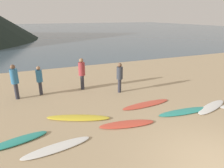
{
  "coord_description": "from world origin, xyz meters",
  "views": [
    {
      "loc": [
        -4.52,
        -2.99,
        4.07
      ],
      "look_at": [
        -0.69,
        6.33,
        0.6
      ],
      "focal_mm": 31.98,
      "sensor_mm": 36.0,
      "label": 1
    }
  ],
  "objects_px": {
    "surfboard_3": "(127,124)",
    "surfboard_6": "(211,107)",
    "person_0": "(15,79)",
    "person_1": "(120,75)",
    "surfboard_0": "(18,141)",
    "person_3": "(39,78)",
    "surfboard_2": "(78,118)",
    "surfboard_4": "(146,104)",
    "person_2": "(82,71)",
    "surfboard_1": "(57,147)",
    "surfboard_5": "(184,111)"
  },
  "relations": [
    {
      "from": "surfboard_3",
      "to": "surfboard_6",
      "type": "distance_m",
      "value": 4.34
    },
    {
      "from": "person_0",
      "to": "person_1",
      "type": "bearing_deg",
      "value": -57.82
    },
    {
      "from": "surfboard_0",
      "to": "person_3",
      "type": "relative_size",
      "value": 1.25
    },
    {
      "from": "surfboard_2",
      "to": "person_0",
      "type": "height_order",
      "value": "person_0"
    },
    {
      "from": "surfboard_6",
      "to": "person_3",
      "type": "distance_m",
      "value": 8.69
    },
    {
      "from": "surfboard_0",
      "to": "surfboard_4",
      "type": "bearing_deg",
      "value": -4.14
    },
    {
      "from": "person_1",
      "to": "person_2",
      "type": "xyz_separation_m",
      "value": [
        -1.79,
        1.25,
        0.09
      ]
    },
    {
      "from": "surfboard_6",
      "to": "person_2",
      "type": "height_order",
      "value": "person_2"
    },
    {
      "from": "surfboard_1",
      "to": "surfboard_0",
      "type": "bearing_deg",
      "value": 135.22
    },
    {
      "from": "surfboard_2",
      "to": "surfboard_6",
      "type": "relative_size",
      "value": 1.13
    },
    {
      "from": "surfboard_1",
      "to": "surfboard_2",
      "type": "relative_size",
      "value": 0.85
    },
    {
      "from": "surfboard_6",
      "to": "person_3",
      "type": "xyz_separation_m",
      "value": [
        -7.23,
        4.74,
        0.89
      ]
    },
    {
      "from": "surfboard_5",
      "to": "person_1",
      "type": "height_order",
      "value": "person_1"
    },
    {
      "from": "surfboard_2",
      "to": "surfboard_5",
      "type": "height_order",
      "value": "surfboard_2"
    },
    {
      "from": "surfboard_4",
      "to": "person_3",
      "type": "distance_m",
      "value": 5.73
    },
    {
      "from": "surfboard_0",
      "to": "person_0",
      "type": "xyz_separation_m",
      "value": [
        -0.14,
        4.09,
        1.02
      ]
    },
    {
      "from": "surfboard_0",
      "to": "surfboard_2",
      "type": "xyz_separation_m",
      "value": [
        2.27,
        0.82,
        -0.0
      ]
    },
    {
      "from": "person_3",
      "to": "surfboard_4",
      "type": "bearing_deg",
      "value": -109.63
    },
    {
      "from": "person_0",
      "to": "person_3",
      "type": "distance_m",
      "value": 1.19
    },
    {
      "from": "surfboard_1",
      "to": "person_1",
      "type": "relative_size",
      "value": 1.35
    },
    {
      "from": "surfboard_2",
      "to": "surfboard_4",
      "type": "bearing_deg",
      "value": 24.68
    },
    {
      "from": "surfboard_3",
      "to": "person_1",
      "type": "bearing_deg",
      "value": 80.75
    },
    {
      "from": "surfboard_6",
      "to": "person_1",
      "type": "height_order",
      "value": "person_1"
    },
    {
      "from": "surfboard_3",
      "to": "surfboard_4",
      "type": "height_order",
      "value": "surfboard_3"
    },
    {
      "from": "person_1",
      "to": "person_3",
      "type": "xyz_separation_m",
      "value": [
        -4.08,
        1.29,
        -0.05
      ]
    },
    {
      "from": "surfboard_5",
      "to": "surfboard_6",
      "type": "height_order",
      "value": "surfboard_5"
    },
    {
      "from": "surfboard_5",
      "to": "surfboard_2",
      "type": "bearing_deg",
      "value": 168.68
    },
    {
      "from": "person_3",
      "to": "surfboard_3",
      "type": "bearing_deg",
      "value": -131.67
    },
    {
      "from": "surfboard_0",
      "to": "person_3",
      "type": "distance_m",
      "value": 4.45
    },
    {
      "from": "surfboard_3",
      "to": "surfboard_5",
      "type": "relative_size",
      "value": 0.85
    },
    {
      "from": "person_0",
      "to": "person_2",
      "type": "bearing_deg",
      "value": -43.8
    },
    {
      "from": "person_2",
      "to": "surfboard_3",
      "type": "bearing_deg",
      "value": -104.1
    },
    {
      "from": "surfboard_5",
      "to": "person_2",
      "type": "height_order",
      "value": "person_2"
    },
    {
      "from": "surfboard_5",
      "to": "surfboard_6",
      "type": "bearing_deg",
      "value": 0.07
    },
    {
      "from": "person_0",
      "to": "person_2",
      "type": "xyz_separation_m",
      "value": [
        3.46,
        0.11,
        0.01
      ]
    },
    {
      "from": "surfboard_1",
      "to": "person_3",
      "type": "distance_m",
      "value": 5.18
    },
    {
      "from": "surfboard_4",
      "to": "person_1",
      "type": "relative_size",
      "value": 1.55
    },
    {
      "from": "person_2",
      "to": "person_3",
      "type": "height_order",
      "value": "person_2"
    },
    {
      "from": "surfboard_5",
      "to": "person_3",
      "type": "distance_m",
      "value": 7.43
    },
    {
      "from": "surfboard_0",
      "to": "surfboard_6",
      "type": "distance_m",
      "value": 8.27
    },
    {
      "from": "person_0",
      "to": "person_1",
      "type": "relative_size",
      "value": 1.08
    },
    {
      "from": "surfboard_3",
      "to": "person_2",
      "type": "xyz_separation_m",
      "value": [
        -0.6,
        4.6,
        1.04
      ]
    },
    {
      "from": "surfboard_1",
      "to": "surfboard_4",
      "type": "height_order",
      "value": "surfboard_1"
    },
    {
      "from": "surfboard_4",
      "to": "surfboard_3",
      "type": "bearing_deg",
      "value": -146.01
    },
    {
      "from": "surfboard_3",
      "to": "person_2",
      "type": "distance_m",
      "value": 4.75
    },
    {
      "from": "surfboard_4",
      "to": "person_3",
      "type": "relative_size",
      "value": 1.64
    },
    {
      "from": "surfboard_3",
      "to": "person_0",
      "type": "bearing_deg",
      "value": 142.39
    },
    {
      "from": "surfboard_1",
      "to": "person_3",
      "type": "relative_size",
      "value": 1.43
    },
    {
      "from": "surfboard_1",
      "to": "surfboard_3",
      "type": "xyz_separation_m",
      "value": [
        2.74,
        0.46,
        0.0
      ]
    },
    {
      "from": "person_1",
      "to": "person_3",
      "type": "relative_size",
      "value": 1.06
    }
  ]
}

